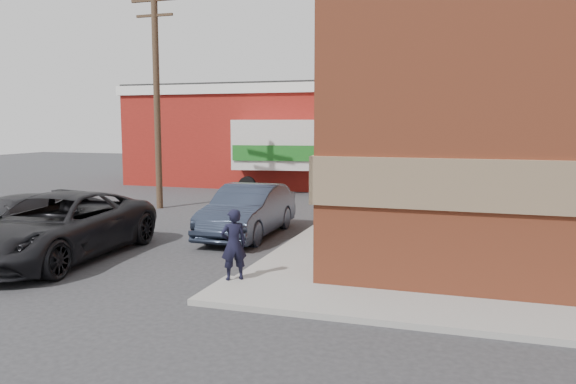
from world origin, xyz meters
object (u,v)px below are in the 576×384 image
Objects in this scene: sedan at (248,211)px; box_truck at (305,151)px; suv_b at (11,219)px; warehouse at (280,135)px; suv_a at (57,227)px; man at (234,244)px; utility_pole at (157,91)px.

box_truck is at bearing 95.92° from sedan.
warehouse is at bearing 95.02° from suv_b.
sedan is at bearing -74.87° from warehouse.
warehouse is at bearing 88.76° from suv_a.
suv_b is (-8.00, 2.11, -0.22)m from man.
box_truck is at bearing 79.24° from suv_a.
suv_a is 3.09m from suv_b.
utility_pole reaches higher than sedan.
warehouse is at bearing -110.56° from man.
man reaches higher than suv_b.
warehouse is 3.53× the size of suv_b.
warehouse reaches higher than man.
suv_b is (-2.77, 1.36, -0.17)m from suv_a.
sedan is 6.95m from suv_b.
sedan is at bearing 47.19° from suv_a.
suv_b is at bearing -96.92° from warehouse.
man is at bearing -88.27° from box_truck.
suv_a is (2.07, -8.50, -3.91)m from utility_pole.
suv_b is 0.61× the size of box_truck.
warehouse is 15.93m from sedan.
utility_pole is at bearing -130.12° from box_truck.
utility_pole is at bearing -97.77° from warehouse.
sedan is at bearing -37.08° from utility_pole.
man is at bearing -72.75° from sedan.
man is 8.28m from suv_b.
suv_a is at bearing -76.32° from utility_pole.
sedan is 0.79× the size of suv_a.
suv_b is at bearing -51.33° from man.
suv_a is at bearing -14.25° from suv_b.
utility_pole is 12.40m from man.
box_truck is (-3.10, 16.23, 1.20)m from man.
box_truck reaches higher than sedan.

